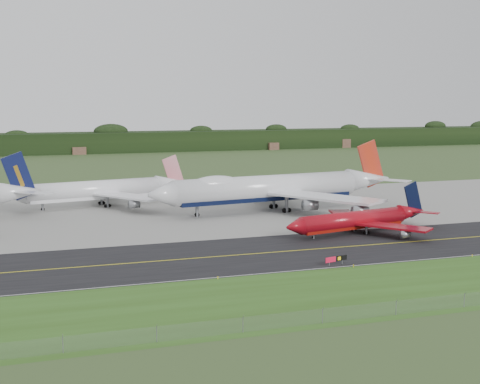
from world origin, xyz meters
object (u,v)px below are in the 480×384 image
at_px(jet_ba_747, 275,188).
at_px(taxiway_sign, 336,259).
at_px(jet_star_tail, 103,190).
at_px(jet_red_737, 360,220).

relative_size(jet_ba_747, taxiway_sign, 15.29).
distance_m(jet_ba_747, jet_star_tail, 51.63).
distance_m(jet_star_tail, taxiway_sign, 93.29).
bearing_deg(taxiway_sign, jet_star_tail, 111.41).
bearing_deg(jet_star_tail, taxiway_sign, -68.59).
bearing_deg(jet_star_tail, jet_ba_747, -27.79).
bearing_deg(jet_star_tail, jet_red_737, -48.18).
bearing_deg(jet_ba_747, jet_star_tail, 152.21).
xyz_separation_m(jet_ba_747, jet_star_tail, (-45.65, 24.06, -1.81)).
relative_size(jet_star_tail, taxiway_sign, 10.81).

